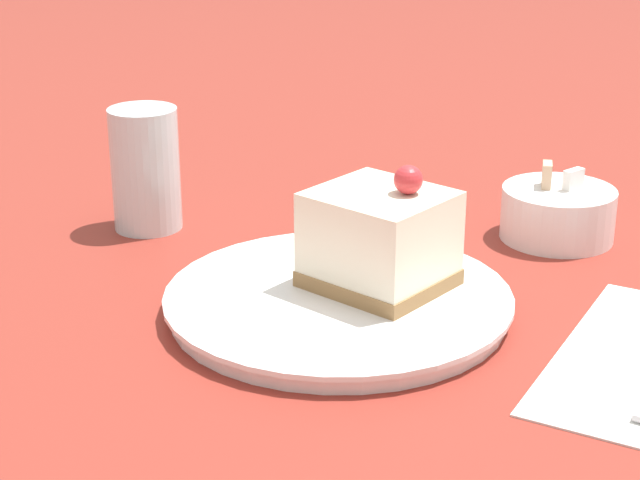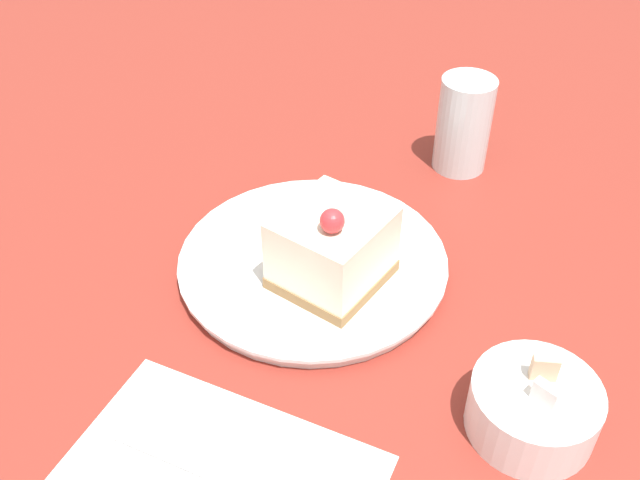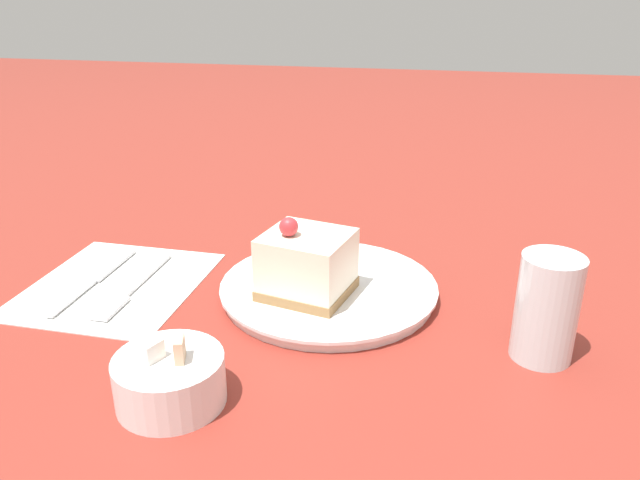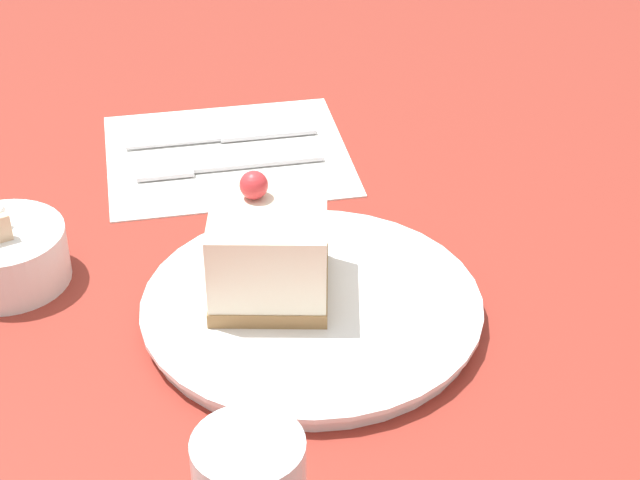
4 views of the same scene
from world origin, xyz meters
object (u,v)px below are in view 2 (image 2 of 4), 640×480
(plate, at_px, (313,263))
(cake_slice, at_px, (332,248))
(sugar_bowl, at_px, (533,408))
(drinking_glass, at_px, (464,124))

(plate, height_order, cake_slice, cake_slice)
(plate, distance_m, sugar_bowl, 0.25)
(plate, xyz_separation_m, sugar_bowl, (0.10, 0.23, 0.01))
(plate, xyz_separation_m, cake_slice, (0.02, 0.03, 0.04))
(plate, xyz_separation_m, drinking_glass, (-0.24, 0.08, 0.05))
(plate, distance_m, cake_slice, 0.06)
(plate, relative_size, cake_slice, 2.31)
(drinking_glass, bearing_deg, plate, -19.57)
(plate, relative_size, drinking_glass, 2.36)
(drinking_glass, bearing_deg, sugar_bowl, 23.30)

